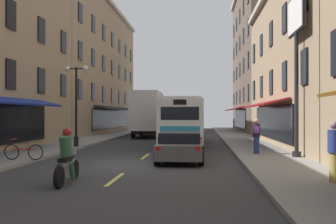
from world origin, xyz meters
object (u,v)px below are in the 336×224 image
transit_bus (184,121)px  sedan_mid (181,146)px  motorcycle_rider (67,160)px  bicycle_mid (24,151)px  billboard_sign (296,34)px  pedestrian_near (256,135)px  pedestrian_mid (334,151)px  street_lamp_twin (76,102)px  sedan_near (162,126)px  box_truck (148,114)px

transit_bus → sedan_mid: 9.89m
motorcycle_rider → bicycle_mid: size_ratio=1.21×
billboard_sign → pedestrian_near: (-1.61, 1.21, -4.67)m
bicycle_mid → motorcycle_rider: bearing=-51.4°
billboard_sign → pedestrian_mid: 7.93m
pedestrian_mid → motorcycle_rider: bearing=-42.9°
transit_bus → street_lamp_twin: size_ratio=2.59×
sedan_near → pedestrian_mid: size_ratio=2.55×
motorcycle_rider → pedestrian_mid: size_ratio=1.20×
bicycle_mid → pedestrian_mid: (11.25, -4.17, 0.53)m
box_truck → bicycle_mid: (-2.68, -18.68, -1.57)m
sedan_near → sedan_mid: sedan_near is taller
box_truck → sedan_mid: box_truck is taller
sedan_near → pedestrian_near: pedestrian_near is taller
sedan_near → street_lamp_twin: (-2.89, -21.19, 2.14)m
box_truck → pedestrian_near: (7.51, -15.27, -1.02)m
transit_bus → bicycle_mid: (-6.32, -10.99, -1.12)m
pedestrian_near → street_lamp_twin: (-10.13, 3.09, 1.77)m
pedestrian_near → billboard_sign: bearing=-27.8°
sedan_mid → bicycle_mid: sedan_mid is taller
motorcycle_rider → street_lamp_twin: street_lamp_twin is taller
transit_bus → motorcycle_rider: size_ratio=6.02×
sedan_near → pedestrian_mid: pedestrian_mid is taller
box_truck → motorcycle_rider: (0.82, -23.06, -1.37)m
street_lamp_twin → pedestrian_mid: bearing=-43.6°
sedan_near → sedan_mid: size_ratio=1.05×
box_truck → pedestrian_near: bearing=-63.8°
sedan_near → bicycle_mid: size_ratio=2.58×
sedan_mid → billboard_sign: bearing=11.4°
box_truck → motorcycle_rider: bearing=-88.0°
transit_bus → motorcycle_rider: bearing=-100.4°
transit_bus → pedestrian_mid: bearing=-72.0°
billboard_sign → sedan_mid: bearing=-168.6°
motorcycle_rider → street_lamp_twin: bearing=107.6°
sedan_mid → street_lamp_twin: 8.71m
transit_bus → pedestrian_mid: size_ratio=7.20×
sedan_mid → bicycle_mid: bearing=-170.1°
billboard_sign → street_lamp_twin: 12.84m
transit_bus → pedestrian_near: (3.87, -7.58, -0.57)m
box_truck → street_lamp_twin: bearing=-102.2°
sedan_mid → transit_bus: bearing=91.5°
transit_bus → bicycle_mid: transit_bus is taller
pedestrian_mid → pedestrian_near: bearing=-126.4°
sedan_near → pedestrian_near: 25.34m
sedan_mid → box_truck: bearing=102.5°
sedan_mid → pedestrian_mid: size_ratio=2.43×
bicycle_mid → pedestrian_near: pedestrian_near is taller
transit_bus → sedan_mid: size_ratio=2.96×
billboard_sign → pedestrian_mid: size_ratio=4.26×
sedan_near → bicycle_mid: 27.84m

